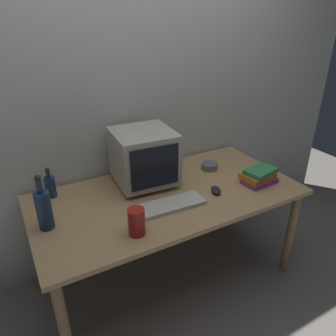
% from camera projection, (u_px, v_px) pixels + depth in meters
% --- Properties ---
extents(ground_plane, '(6.00, 6.00, 0.00)m').
position_uv_depth(ground_plane, '(168.00, 275.00, 2.37)').
color(ground_plane, slate).
extents(back_wall, '(4.00, 0.08, 2.50)m').
position_uv_depth(back_wall, '(134.00, 94.00, 2.20)').
color(back_wall, beige).
rests_on(back_wall, ground).
extents(desk, '(1.71, 0.86, 0.71)m').
position_uv_depth(desk, '(168.00, 202.00, 2.08)').
color(desk, tan).
rests_on(desk, ground).
extents(crt_monitor, '(0.41, 0.41, 0.37)m').
position_uv_depth(crt_monitor, '(144.00, 157.00, 2.09)').
color(crt_monitor, '#B2AD9E').
rests_on(crt_monitor, desk).
extents(keyboard, '(0.43, 0.17, 0.02)m').
position_uv_depth(keyboard, '(171.00, 205.00, 1.90)').
color(keyboard, beige).
rests_on(keyboard, desk).
extents(computer_mouse, '(0.09, 0.12, 0.04)m').
position_uv_depth(computer_mouse, '(216.00, 190.00, 2.05)').
color(computer_mouse, black).
rests_on(computer_mouse, desk).
extents(bottle_tall, '(0.08, 0.08, 0.32)m').
position_uv_depth(bottle_tall, '(44.00, 209.00, 1.67)').
color(bottle_tall, navy).
rests_on(bottle_tall, desk).
extents(bottle_short, '(0.07, 0.07, 0.20)m').
position_uv_depth(bottle_short, '(50.00, 186.00, 1.98)').
color(bottle_short, navy).
rests_on(bottle_short, desk).
extents(book_stack, '(0.24, 0.19, 0.10)m').
position_uv_depth(book_stack, '(259.00, 176.00, 2.15)').
color(book_stack, '#843893').
rests_on(book_stack, desk).
extents(cd_spindle, '(0.12, 0.12, 0.04)m').
position_uv_depth(cd_spindle, '(209.00, 166.00, 2.36)').
color(cd_spindle, '#595B66').
rests_on(cd_spindle, desk).
extents(metal_canister, '(0.09, 0.09, 0.15)m').
position_uv_depth(metal_canister, '(137.00, 222.00, 1.65)').
color(metal_canister, '#A51E19').
rests_on(metal_canister, desk).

